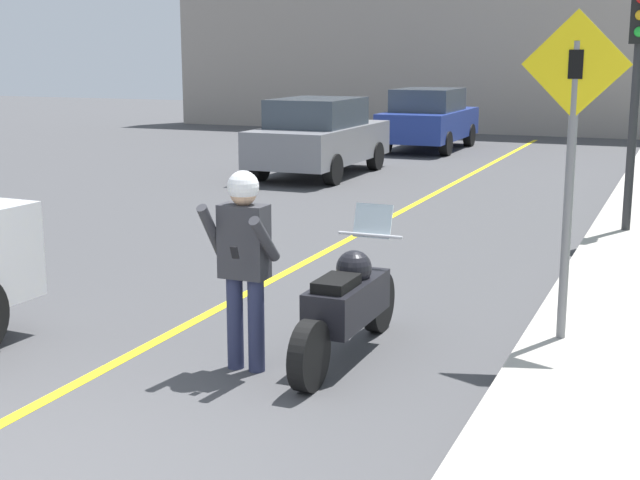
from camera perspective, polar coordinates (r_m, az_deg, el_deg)
road_center_line at (r=11.15m, az=-1.63°, el=-1.79°), size 0.12×36.00×0.01m
building_backdrop at (r=30.13m, az=15.76°, el=13.12°), size 28.00×1.20×7.01m
motorcycle at (r=7.81m, az=1.79°, el=-4.10°), size 0.62×2.26×1.27m
person_biker at (r=7.40m, az=-4.90°, el=-0.65°), size 0.59×0.47×1.70m
crossing_sign at (r=7.93m, az=15.80°, el=5.83°), size 0.91×0.08×2.85m
traffic_light at (r=13.25m, az=19.66°, el=10.65°), size 0.26×0.30×3.37m
parked_car_grey at (r=19.51m, az=-0.05°, el=6.66°), size 1.88×4.20×1.68m
parked_car_blue at (r=24.92m, az=6.98°, el=7.71°), size 1.88×4.20×1.68m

